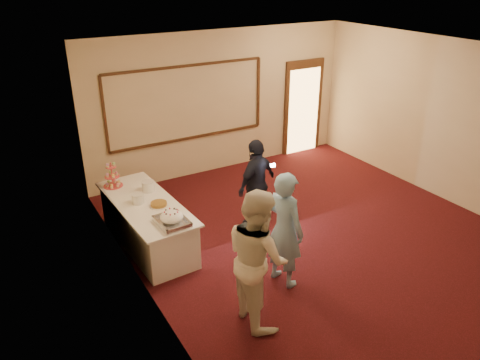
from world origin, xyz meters
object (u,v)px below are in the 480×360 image
Objects in this scene: man at (285,229)px; plate_stack_b at (148,186)px; buffet_table at (147,223)px; guest at (257,184)px; cupcake_stand at (112,177)px; tart at (159,204)px; pavlova_tray at (172,219)px; woman at (257,257)px; plate_stack_a at (138,199)px.

plate_stack_b is at bearing 13.62° from man.
buffet_table is 1.45× the size of guest.
buffet_table is 4.90× the size of cupcake_stand.
cupcake_stand is at bearing 110.85° from tart.
plate_stack_b is at bearing -44.80° from guest.
cupcake_stand is at bearing 133.20° from plate_stack_b.
pavlova_tray is 1.58m from woman.
plate_stack_b is (0.29, 0.33, 0.01)m from plate_stack_a.
pavlova_tray is 3.02× the size of plate_stack_a.
man reaches higher than plate_stack_a.
man reaches higher than guest.
tart reaches higher than buffet_table.
cupcake_stand is (-0.26, 0.83, 0.55)m from buffet_table.
guest reaches higher than plate_stack_b.
plate_stack_b is 0.12× the size of woman.
buffet_table is at bearing -72.69° from cupcake_stand.
buffet_table is at bearing -32.49° from guest.
tart is at bearing 86.21° from pavlova_tray.
cupcake_stand reaches higher than tart.
man reaches higher than pavlova_tray.
woman reaches higher than plate_stack_b.
pavlova_tray is at bearing 23.37° from woman.
guest is (2.11, -1.18, -0.15)m from cupcake_stand.
guest is (1.71, -0.13, -0.01)m from tart.
woman reaches higher than man.
plate_stack_b is at bearing 85.89° from pavlova_tray.
pavlova_tray is 1.72m from cupcake_stand.
cupcake_stand is at bearing 20.01° from woman.
pavlova_tray is 1.20m from plate_stack_b.
pavlova_tray is 2.76× the size of plate_stack_b.
man is (1.43, -1.92, 0.01)m from plate_stack_a.
buffet_table is 11.92× the size of plate_stack_a.
pavlova_tray is at bearing -76.74° from plate_stack_a.
buffet_table is 0.62m from plate_stack_b.
pavlova_tray is 1.62m from man.
guest reaches higher than buffet_table.
cupcake_stand reaches higher than buffet_table.
pavlova_tray is (0.10, -0.84, 0.47)m from buffet_table.
woman is 2.35m from guest.
woman is (0.71, -2.37, 0.06)m from plate_stack_a.
guest reaches higher than pavlova_tray.
pavlova_tray is at bearing -94.11° from plate_stack_b.
cupcake_stand reaches higher than plate_stack_b.
plate_stack_a is at bearing -32.66° from guest.
plate_stack_a is 2.48m from woman.
plate_stack_b is 2.53m from man.
man reaches higher than buffet_table.
man is (1.33, -1.90, 0.47)m from buffet_table.
pavlova_tray is at bearing -93.79° from tart.
cupcake_stand is (-0.36, 1.68, 0.08)m from pavlova_tray.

